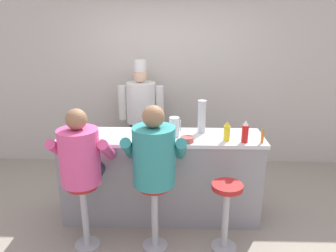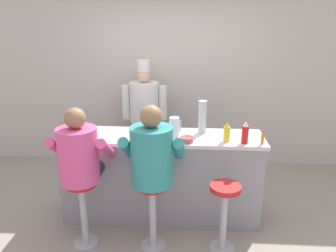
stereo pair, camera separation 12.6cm
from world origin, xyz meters
name	(u,v)px [view 1 (the left image)]	position (x,y,z in m)	size (l,w,h in m)	color
ground_plane	(160,229)	(0.00, 0.00, 0.00)	(20.00, 20.00, 0.00)	#9E9384
wall_back	(166,79)	(0.00, 1.89, 1.35)	(10.00, 0.06, 2.70)	beige
diner_counter	(161,177)	(0.00, 0.28, 0.50)	(2.24, 0.57, 1.00)	gray
ketchup_bottle_red	(245,132)	(0.87, 0.11, 1.11)	(0.07, 0.07, 0.24)	red
mustard_bottle_yellow	(227,132)	(0.69, 0.15, 1.10)	(0.07, 0.07, 0.21)	yellow
hot_sauce_bottle_orange	(262,136)	(1.05, 0.10, 1.07)	(0.03, 0.03, 0.15)	orange
water_pitcher_clear	(174,127)	(0.15, 0.27, 1.11)	(0.13, 0.11, 0.21)	silver
breakfast_plate	(94,137)	(-0.72, 0.19, 1.01)	(0.24, 0.24, 0.05)	white
cereal_bowl	(187,139)	(0.28, 0.10, 1.03)	(0.14, 0.14, 0.05)	#B24C47
coffee_mug_tan	(75,131)	(-0.94, 0.27, 1.05)	(0.13, 0.08, 0.10)	beige
coffee_mug_white	(153,131)	(-0.09, 0.31, 1.05)	(0.14, 0.09, 0.09)	white
cup_stack_steel	(202,117)	(0.45, 0.40, 1.18)	(0.10, 0.10, 0.37)	#B7BABF
napkin_dispenser_chrome	(146,134)	(-0.16, 0.14, 1.07)	(0.11, 0.07, 0.15)	silver
diner_seated_pink	(81,160)	(-0.74, -0.26, 0.94)	(0.58, 0.57, 1.45)	#B2B5BA
diner_seated_teal	(154,159)	(-0.04, -0.25, 0.96)	(0.61, 0.60, 1.49)	#B2B5BA
empty_stool_round	(226,206)	(0.66, -0.29, 0.48)	(0.30, 0.30, 0.72)	#B2B5BA
cook_in_whites_near	(141,112)	(-0.35, 1.50, 0.92)	(0.66, 0.42, 1.68)	#232328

